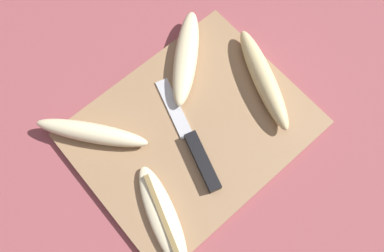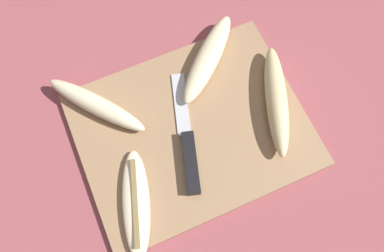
# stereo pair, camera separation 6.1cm
# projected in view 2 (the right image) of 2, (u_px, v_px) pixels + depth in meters

# --- Properties ---
(ground_plane) EXTENTS (4.00, 4.00, 0.00)m
(ground_plane) POSITION_uv_depth(u_px,v_px,m) (192.00, 130.00, 0.63)
(ground_plane) COLOR #93474C
(cutting_board) EXTENTS (0.37, 0.29, 0.01)m
(cutting_board) POSITION_uv_depth(u_px,v_px,m) (192.00, 129.00, 0.63)
(cutting_board) COLOR #997551
(cutting_board) RESTS_ON ground_plane
(knife) EXTENTS (0.08, 0.21, 0.02)m
(knife) POSITION_uv_depth(u_px,v_px,m) (190.00, 152.00, 0.60)
(knife) COLOR black
(knife) RESTS_ON cutting_board
(banana_mellow_near) EXTENTS (0.11, 0.19, 0.04)m
(banana_mellow_near) POSITION_uv_depth(u_px,v_px,m) (276.00, 100.00, 0.62)
(banana_mellow_near) COLOR beige
(banana_mellow_near) RESTS_ON cutting_board
(banana_cream_curved) EXTENTS (0.16, 0.15, 0.03)m
(banana_cream_curved) POSITION_uv_depth(u_px,v_px,m) (208.00, 58.00, 0.65)
(banana_cream_curved) COLOR beige
(banana_cream_curved) RESTS_ON cutting_board
(banana_pale_long) EXTENTS (0.14, 0.17, 0.03)m
(banana_pale_long) POSITION_uv_depth(u_px,v_px,m) (96.00, 105.00, 0.62)
(banana_pale_long) COLOR beige
(banana_pale_long) RESTS_ON cutting_board
(banana_bright_far) EXTENTS (0.09, 0.17, 0.02)m
(banana_bright_far) POSITION_uv_depth(u_px,v_px,m) (136.00, 203.00, 0.57)
(banana_bright_far) COLOR beige
(banana_bright_far) RESTS_ON cutting_board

